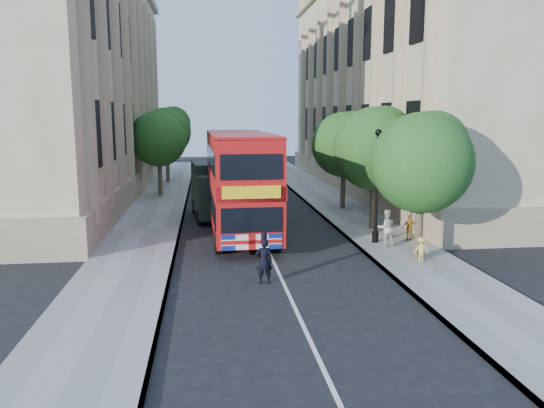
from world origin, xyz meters
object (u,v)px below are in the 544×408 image
object	(u,v)px
lamp_post	(377,191)
woman_pedestrian	(386,228)
police_constable	(264,261)
double_decker_bus	(239,180)
box_van	(214,192)

from	to	relation	value
lamp_post	woman_pedestrian	distance (m)	1.76
lamp_post	police_constable	size ratio (longest dim) A/B	3.19
lamp_post	police_constable	xyz separation A→B (m)	(-5.68, -5.00, -1.70)
lamp_post	double_decker_bus	size ratio (longest dim) A/B	0.48
box_van	police_constable	world-z (taller)	box_van
double_decker_bus	police_constable	xyz separation A→B (m)	(0.34, -8.11, -1.92)
lamp_post	box_van	bearing A→B (deg)	134.13
lamp_post	woman_pedestrian	size ratio (longest dim) A/B	3.13
lamp_post	double_decker_bus	world-z (taller)	lamp_post
double_decker_bus	box_van	world-z (taller)	double_decker_bus
lamp_post	woman_pedestrian	xyz separation A→B (m)	(0.24, -0.76, -1.57)
box_van	woman_pedestrian	bearing A→B (deg)	-53.30
lamp_post	box_van	distance (m)	10.40
lamp_post	box_van	xyz separation A→B (m)	(-7.21, 7.43, -0.97)
police_constable	lamp_post	bearing A→B (deg)	-137.21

